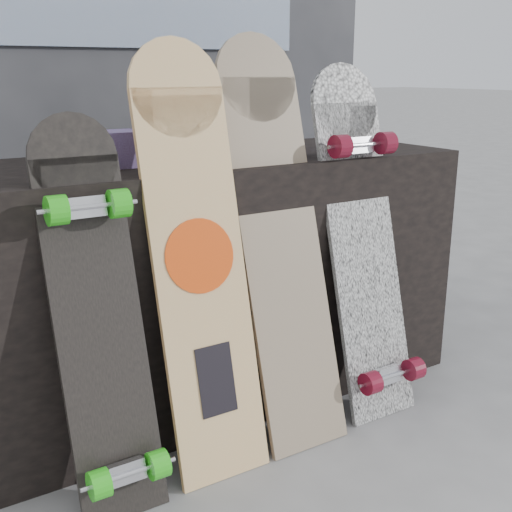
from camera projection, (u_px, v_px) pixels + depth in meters
ground at (298, 454)px, 1.85m from camera, size 60.00×60.00×0.00m
vendor_table at (214, 277)px, 2.14m from camera, size 1.60×0.60×0.80m
booth at (113, 61)px, 2.64m from camera, size 2.40×0.22×2.20m
merch_box_purple at (108, 149)px, 1.80m from camera, size 0.18×0.12×0.10m
merch_box_small at (271, 133)px, 2.18m from camera, size 0.14×0.14×0.12m
merch_box_flat at (222, 144)px, 2.13m from camera, size 0.22×0.10×0.06m
longboard_geisha at (198, 250)px, 1.69m from camera, size 0.26×0.29×1.15m
longboard_celtic at (278, 228)px, 1.86m from camera, size 0.26×0.36×1.17m
longboard_cascadia at (364, 236)px, 2.01m from camera, size 0.25×0.36×1.09m
skateboard_dark at (99, 313)px, 1.55m from camera, size 0.22×0.33×0.97m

